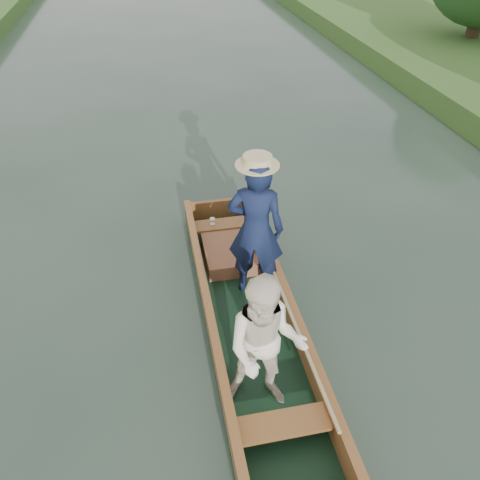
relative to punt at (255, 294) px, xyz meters
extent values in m
plane|color=#283D30|center=(-0.03, 0.13, -0.68)|extent=(120.00, 120.00, 0.00)
cylinder|color=#47331E|center=(9.77, 10.62, 0.51)|extent=(0.44, 0.44, 2.39)
cube|color=black|center=(-0.03, 0.13, -0.64)|extent=(1.10, 5.00, 0.08)
cube|color=#95592E|center=(-0.54, 0.13, -0.44)|extent=(0.08, 5.00, 0.32)
cube|color=#95592E|center=(0.48, 0.13, -0.44)|extent=(0.08, 5.00, 0.32)
cube|color=#95592E|center=(-0.03, 2.59, -0.44)|extent=(1.10, 0.08, 0.32)
cube|color=#95592E|center=(-0.54, 0.13, -0.26)|extent=(0.10, 5.00, 0.04)
cube|color=#95592E|center=(0.48, 0.13, -0.26)|extent=(0.10, 5.00, 0.04)
cube|color=#95592E|center=(-0.03, 2.03, -0.38)|extent=(0.94, 0.30, 0.05)
cube|color=#95592E|center=(-0.03, -1.47, -0.38)|extent=(0.94, 0.30, 0.05)
imported|color=#121A39|center=(0.17, 0.74, 0.39)|extent=(0.84, 0.69, 1.99)
cylinder|color=beige|center=(0.17, 0.74, 1.34)|extent=(0.52, 0.52, 0.12)
imported|color=white|center=(-0.12, -1.00, 0.24)|extent=(0.96, 0.84, 1.70)
cube|color=#AF3938|center=(0.01, 1.42, -0.49)|extent=(0.85, 0.90, 0.22)
sphere|color=tan|center=(0.26, 1.32, -0.28)|extent=(0.18, 0.18, 0.18)
sphere|color=tan|center=(0.26, 1.31, -0.15)|extent=(0.14, 0.14, 0.14)
sphere|color=tan|center=(0.21, 1.31, -0.09)|extent=(0.05, 0.05, 0.05)
sphere|color=tan|center=(0.31, 1.31, -0.09)|extent=(0.05, 0.05, 0.05)
sphere|color=tan|center=(0.26, 1.26, -0.16)|extent=(0.05, 0.05, 0.05)
sphere|color=tan|center=(0.18, 1.30, -0.26)|extent=(0.06, 0.06, 0.06)
sphere|color=tan|center=(0.35, 1.30, -0.26)|extent=(0.06, 0.06, 0.06)
sphere|color=tan|center=(0.22, 1.29, -0.36)|extent=(0.07, 0.07, 0.07)
sphere|color=tan|center=(0.31, 1.29, -0.36)|extent=(0.07, 0.07, 0.07)
cylinder|color=silver|center=(-0.21, 2.03, -0.35)|extent=(0.07, 0.07, 0.01)
cylinder|color=silver|center=(-0.21, 2.03, -0.31)|extent=(0.01, 0.01, 0.08)
ellipsoid|color=silver|center=(-0.21, 2.03, -0.26)|extent=(0.09, 0.09, 0.05)
cylinder|color=tan|center=(0.40, 0.21, -0.22)|extent=(0.04, 4.02, 0.18)
camera|label=1|loc=(-0.96, -3.93, 3.84)|focal=35.00mm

